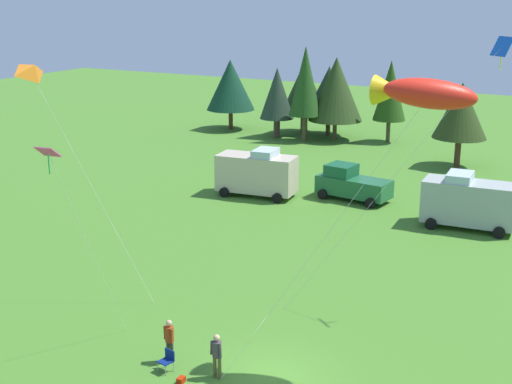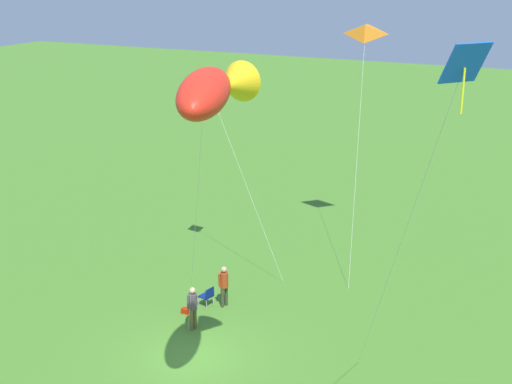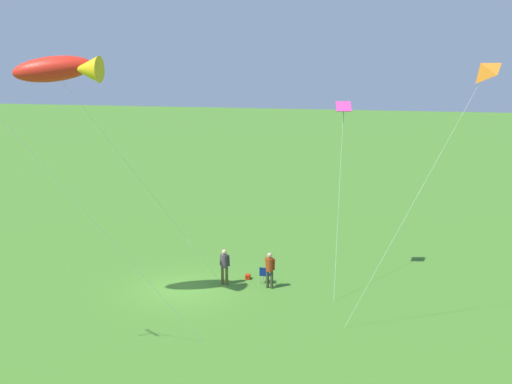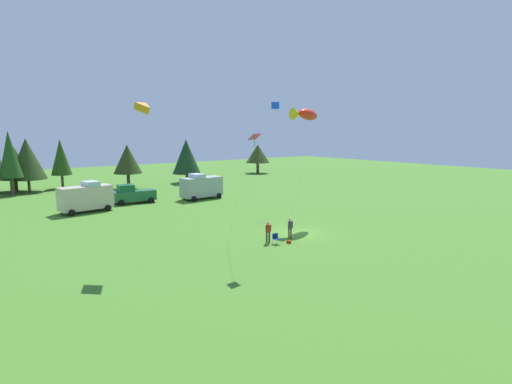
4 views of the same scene
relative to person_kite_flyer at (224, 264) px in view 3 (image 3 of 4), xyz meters
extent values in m
plane|color=#427726|center=(1.74, 1.00, -1.02)|extent=(160.00, 160.00, 0.00)
cylinder|color=brown|center=(0.11, -0.01, -0.60)|extent=(0.14, 0.14, 0.85)
cylinder|color=brown|center=(-0.11, 0.02, -0.60)|extent=(0.14, 0.14, 0.85)
cylinder|color=#443842|center=(0.00, 0.00, 0.14)|extent=(0.37, 0.37, 0.62)
sphere|color=tan|center=(0.00, 0.00, 0.60)|extent=(0.24, 0.24, 0.24)
cylinder|color=#443842|center=(0.19, -0.08, 0.17)|extent=(0.13, 0.10, 0.55)
cylinder|color=#443842|center=(-0.20, -0.03, 0.17)|extent=(0.13, 0.10, 0.55)
cube|color=navy|center=(-1.91, -0.55, -0.60)|extent=(0.56, 0.56, 0.04)
cube|color=navy|center=(-1.87, -0.33, -0.40)|extent=(0.48, 0.13, 0.40)
cylinder|color=#A5A8AD|center=(-1.75, -0.80, -0.81)|extent=(0.03, 0.03, 0.42)
cylinder|color=#A5A8AD|center=(-2.16, -0.71, -0.81)|extent=(0.03, 0.03, 0.42)
cylinder|color=#A5A8AD|center=(-1.67, -0.38, -0.81)|extent=(0.03, 0.03, 0.42)
cylinder|color=#A5A8AD|center=(-2.08, -0.30, -0.81)|extent=(0.03, 0.03, 0.42)
cylinder|color=#343C26|center=(-2.10, 0.12, -0.60)|extent=(0.14, 0.14, 0.85)
cylinder|color=#343C26|center=(-2.31, 0.18, -0.60)|extent=(0.14, 0.14, 0.85)
cylinder|color=#9A3514|center=(-2.20, 0.15, 0.14)|extent=(0.42, 0.42, 0.62)
sphere|color=tan|center=(-2.20, 0.15, 0.60)|extent=(0.24, 0.24, 0.24)
cylinder|color=#9A3514|center=(-2.03, 0.03, 0.17)|extent=(0.15, 0.12, 0.56)
cylinder|color=#9A3514|center=(-2.41, 0.14, 0.17)|extent=(0.12, 0.11, 0.55)
cube|color=#B12107|center=(-0.96, -0.94, -0.91)|extent=(0.23, 0.33, 0.22)
ellipsoid|color=red|center=(6.07, 4.28, 9.34)|extent=(3.49, 2.23, 1.34)
cone|color=yellow|center=(4.64, 4.28, 9.34)|extent=(1.12, 1.08, 1.08)
sphere|color=yellow|center=(6.95, 4.61, 9.46)|extent=(0.27, 0.27, 0.27)
cylinder|color=silver|center=(3.13, 2.09, 4.16)|extent=(5.90, 4.41, 10.37)
cylinder|color=#4C3823|center=(0.19, -0.11, -1.02)|extent=(0.04, 0.04, 0.01)
pyramid|color=orange|center=(-10.77, 2.82, 9.38)|extent=(1.25, 1.62, 0.96)
cylinder|color=silver|center=(-8.43, 3.48, 4.08)|extent=(5.02, 1.39, 10.21)
cylinder|color=#4C3823|center=(-5.92, 4.16, -1.02)|extent=(0.04, 0.04, 0.01)
cube|color=#E03891|center=(-5.34, -2.23, 7.37)|extent=(0.80, 0.70, 0.43)
cylinder|color=#1DC358|center=(-5.34, -2.23, 6.94)|extent=(0.04, 0.04, 0.71)
cylinder|color=silver|center=(-5.32, -0.42, 3.18)|extent=(0.04, 3.63, 8.39)
cylinder|color=#4C3823|center=(-5.31, 1.39, -1.02)|extent=(0.04, 0.04, 0.01)
cylinder|color=silver|center=(3.38, 8.48, 4.77)|extent=(7.67, 4.11, 11.58)
cylinder|color=#4C3823|center=(-0.45, 6.43, -1.02)|extent=(0.04, 0.04, 0.01)
camera|label=1|loc=(12.43, -19.87, 12.75)|focal=50.00mm
camera|label=2|loc=(20.72, 12.90, 12.31)|focal=50.00mm
camera|label=3|loc=(-6.96, 31.61, 10.84)|focal=50.00mm
camera|label=4|loc=(-21.59, -23.62, 7.69)|focal=28.00mm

